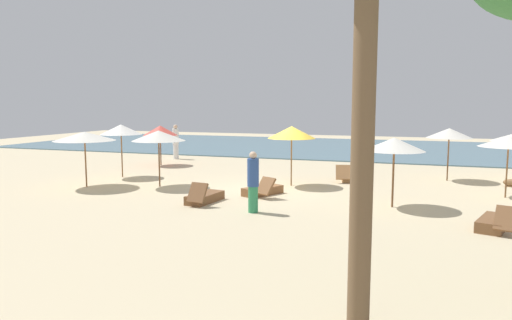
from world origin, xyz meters
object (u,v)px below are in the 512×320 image
at_px(umbrella_3, 449,133).
at_px(lounger_1, 204,197).
at_px(person_0, 176,141).
at_px(umbrella_6, 160,130).
at_px(umbrella_2, 159,136).
at_px(umbrella_4, 509,142).
at_px(lounger_0, 263,190).
at_px(lounger_3, 348,177).
at_px(person_1, 253,182).
at_px(umbrella_7, 292,132).
at_px(umbrella_5, 394,144).
at_px(lounger_4, 495,223).
at_px(dog, 512,183).
at_px(umbrella_1, 121,130).
at_px(umbrella_8, 85,136).

height_order(umbrella_3, lounger_1, umbrella_3).
bearing_deg(person_0, umbrella_6, -77.05).
distance_m(umbrella_2, umbrella_4, 12.24).
relative_size(umbrella_6, lounger_0, 1.15).
distance_m(lounger_0, lounger_3, 4.66).
bearing_deg(person_1, lounger_0, 102.25).
bearing_deg(umbrella_7, umbrella_6, 155.27).
distance_m(umbrella_5, lounger_1, 6.11).
height_order(umbrella_2, lounger_4, umbrella_2).
distance_m(umbrella_5, umbrella_6, 13.33).
bearing_deg(lounger_0, umbrella_4, 16.28).
relative_size(umbrella_4, lounger_3, 1.17).
relative_size(umbrella_2, dog, 3.21).
bearing_deg(umbrella_7, umbrella_3, 29.81).
bearing_deg(umbrella_2, person_0, 114.99).
height_order(umbrella_2, lounger_3, umbrella_2).
xyz_separation_m(umbrella_5, person_1, (-3.77, -2.07, -1.02)).
height_order(lounger_1, lounger_4, lounger_1).
height_order(umbrella_6, person_0, umbrella_6).
height_order(umbrella_3, lounger_4, umbrella_3).
bearing_deg(person_0, umbrella_1, -80.74).
xyz_separation_m(umbrella_7, dog, (8.00, 2.51, -1.89)).
xyz_separation_m(umbrella_1, umbrella_3, (13.13, 3.64, -0.10)).
bearing_deg(lounger_0, umbrella_5, -6.49).
relative_size(umbrella_4, lounger_4, 1.16).
relative_size(umbrella_5, umbrella_8, 0.93).
relative_size(umbrella_3, umbrella_4, 1.04).
bearing_deg(person_1, umbrella_8, 165.76).
bearing_deg(umbrella_1, lounger_4, -16.48).
height_order(lounger_0, person_1, person_1).
bearing_deg(umbrella_1, lounger_0, -14.48).
bearing_deg(dog, umbrella_5, -128.47).
height_order(umbrella_2, lounger_1, umbrella_2).
xyz_separation_m(umbrella_8, lounger_0, (6.82, 0.69, -1.75)).
bearing_deg(umbrella_2, person_1, -30.76).
distance_m(umbrella_2, person_0, 9.07).
bearing_deg(lounger_1, lounger_0, 52.50).
bearing_deg(umbrella_1, umbrella_7, 2.73).
distance_m(umbrella_8, lounger_4, 13.95).
bearing_deg(umbrella_8, umbrella_6, 95.39).
bearing_deg(person_0, lounger_0, -46.45).
bearing_deg(umbrella_3, person_0, 167.94).
bearing_deg(person_0, lounger_4, -35.76).
bearing_deg(lounger_4, dog, 77.76).
height_order(umbrella_2, umbrella_4, umbrella_2).
distance_m(lounger_1, person_1, 2.21).
bearing_deg(umbrella_4, umbrella_8, -168.51).
bearing_deg(person_0, person_1, -52.04).
height_order(umbrella_4, umbrella_8, umbrella_8).
bearing_deg(umbrella_4, person_1, -146.32).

